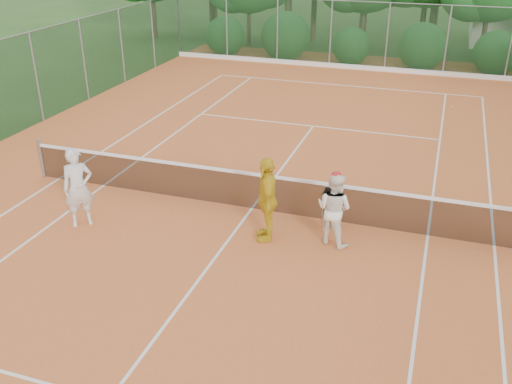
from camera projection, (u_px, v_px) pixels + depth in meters
ground at (252, 210)px, 13.74m from camera, size 120.00×120.00×0.00m
clay_court at (252, 209)px, 13.74m from camera, size 18.00×36.00×0.02m
tennis_net at (251, 190)px, 13.51m from camera, size 11.97×0.10×1.10m
player_white at (78, 188)px, 12.68m from camera, size 0.79×0.77×1.83m
player_center_grp at (334, 208)px, 11.97m from camera, size 0.95×0.84×1.66m
player_yellow at (267, 199)px, 12.09m from camera, size 0.79×1.20×1.90m
ball_hopper at (332, 199)px, 12.69m from camera, size 0.38×0.38×0.86m
stray_ball_a at (285, 76)px, 25.16m from camera, size 0.07×0.07×0.07m
stray_ball_b at (298, 81)px, 24.38m from camera, size 0.07×0.07×0.07m
stray_ball_c at (452, 107)px, 21.08m from camera, size 0.07×0.07×0.07m
court_markings at (252, 209)px, 13.73m from camera, size 11.03×23.83×0.01m
fence_back at (359, 36)px, 25.90m from camera, size 18.07×0.07×3.00m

